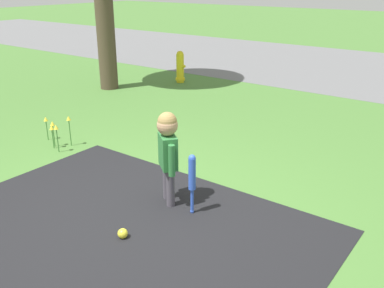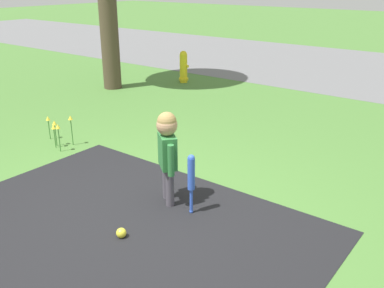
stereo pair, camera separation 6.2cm
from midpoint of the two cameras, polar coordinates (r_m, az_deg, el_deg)
ground_plane at (r=4.30m, az=-7.48°, el=-9.18°), size 60.00×60.00×0.00m
street_strip at (r=11.68m, az=23.26°, el=8.91°), size 40.00×6.00×0.01m
child at (r=4.22m, az=-3.67°, el=-0.18°), size 0.33×0.28×0.97m
baseball_bat at (r=4.09m, az=-0.42°, el=-4.29°), size 0.07×0.07×0.62m
sports_ball at (r=3.94m, az=-9.68°, el=-11.68°), size 0.09×0.09×0.09m
fire_hydrant at (r=9.53m, az=-1.78°, el=10.21°), size 0.23×0.21×0.69m
flower_bed at (r=6.09m, az=-18.07°, el=2.42°), size 0.57×0.31×0.43m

